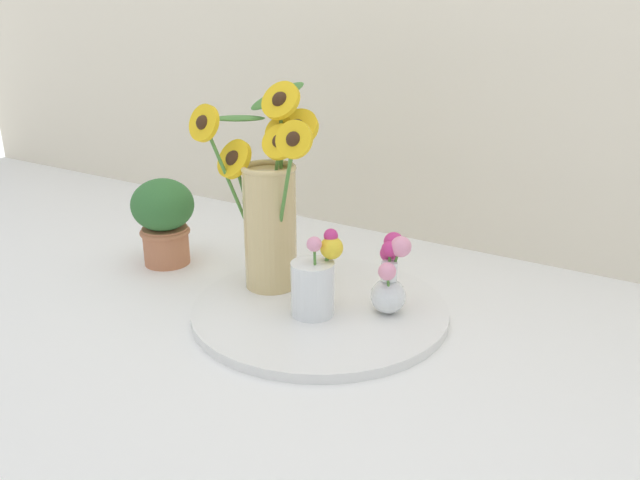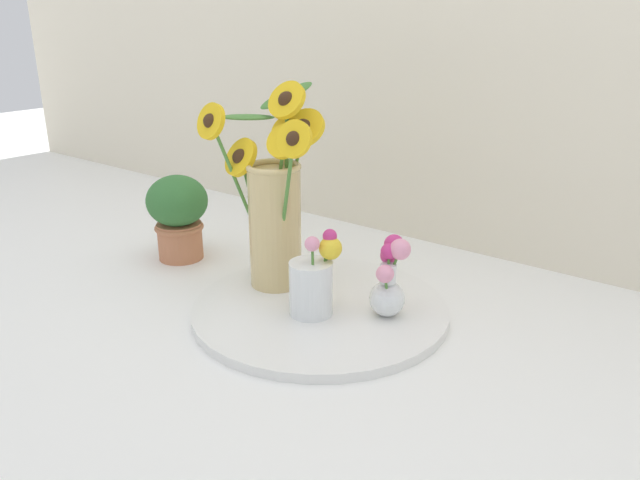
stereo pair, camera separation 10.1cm
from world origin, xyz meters
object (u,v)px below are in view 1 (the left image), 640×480
(potted_plant, at_px, (164,217))
(vase_small_center, at_px, (315,282))
(mason_jar_sunflowers, at_px, (269,206))
(vase_bulb_right, at_px, (390,277))
(serving_tray, at_px, (320,309))

(potted_plant, bearing_deg, vase_small_center, -7.95)
(mason_jar_sunflowers, distance_m, potted_plant, 0.31)
(mason_jar_sunflowers, height_order, vase_bulb_right, mason_jar_sunflowers)
(mason_jar_sunflowers, height_order, vase_small_center, mason_jar_sunflowers)
(serving_tray, xyz_separation_m, potted_plant, (-0.44, 0.03, 0.10))
(vase_bulb_right, relative_size, potted_plant, 0.74)
(serving_tray, height_order, vase_bulb_right, vase_bulb_right)
(mason_jar_sunflowers, xyz_separation_m, vase_bulb_right, (0.26, 0.02, -0.10))
(vase_small_center, height_order, vase_bulb_right, vase_small_center)
(vase_bulb_right, height_order, potted_plant, potted_plant)
(mason_jar_sunflowers, relative_size, vase_bulb_right, 2.77)
(vase_bulb_right, xyz_separation_m, potted_plant, (-0.56, -0.02, 0.02))
(serving_tray, bearing_deg, vase_small_center, -73.02)
(vase_bulb_right, bearing_deg, mason_jar_sunflowers, -175.69)
(potted_plant, bearing_deg, mason_jar_sunflowers, 0.00)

